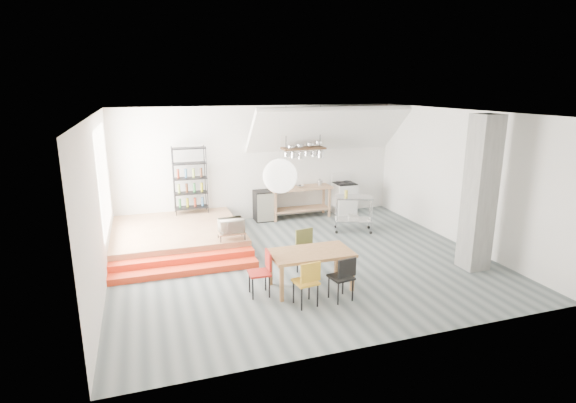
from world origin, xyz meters
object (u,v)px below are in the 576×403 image
object	(u,v)px
dining_table	(311,256)
rolling_cart	(354,209)
stove	(344,198)
mini_fridge	(263,206)

from	to	relation	value
dining_table	rolling_cart	xyz separation A→B (m)	(2.30, 2.86, -0.04)
stove	rolling_cart	world-z (taller)	stove
dining_table	mini_fridge	distance (m)	4.58
dining_table	rolling_cart	bearing A→B (deg)	51.40
rolling_cart	mini_fridge	xyz separation A→B (m)	(-1.99, 1.70, -0.18)
stove	rolling_cart	xyz separation A→B (m)	(-0.51, -1.66, 0.13)
dining_table	mini_fridge	bearing A→B (deg)	86.31
mini_fridge	stove	bearing A→B (deg)	-1.01
stove	rolling_cart	distance (m)	1.74
dining_table	rolling_cart	world-z (taller)	rolling_cart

